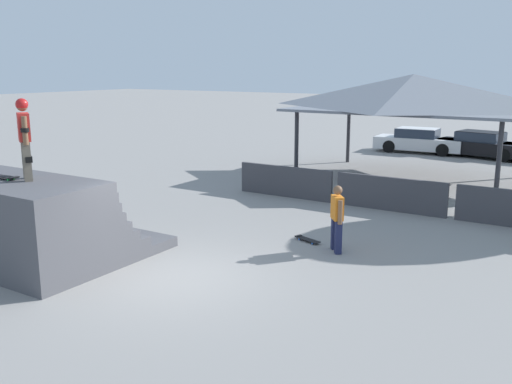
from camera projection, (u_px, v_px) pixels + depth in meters
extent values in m
plane|color=gray|center=(174.00, 277.00, 12.04)|extent=(160.00, 160.00, 0.00)
cube|color=#4C4C51|center=(57.00, 249.00, 13.54)|extent=(4.09, 4.01, 0.24)
cube|color=#4C4C51|center=(39.00, 244.00, 13.10)|extent=(4.09, 3.06, 0.24)
cube|color=#4C4C51|center=(32.00, 236.00, 12.91)|extent=(4.09, 2.72, 0.24)
cube|color=#4C4C51|center=(26.00, 226.00, 12.76)|extent=(4.09, 2.49, 0.24)
cube|color=#4C4C51|center=(22.00, 217.00, 12.64)|extent=(4.09, 2.32, 0.24)
cube|color=#4C4C51|center=(19.00, 207.00, 12.54)|extent=(4.09, 2.20, 0.24)
cube|color=#4C4C51|center=(16.00, 196.00, 12.45)|extent=(4.09, 2.12, 0.24)
cube|color=#4C4C51|center=(14.00, 186.00, 12.38)|extent=(4.09, 2.07, 0.24)
cylinder|color=silver|center=(53.00, 174.00, 13.21)|extent=(4.01, 0.07, 0.07)
cube|color=#6B6051|center=(27.00, 162.00, 12.14)|extent=(0.22, 0.22, 0.85)
cube|color=black|center=(29.00, 159.00, 12.14)|extent=(0.24, 0.23, 0.12)
cube|color=#6B6051|center=(26.00, 159.00, 12.47)|extent=(0.22, 0.22, 0.85)
cube|color=black|center=(27.00, 157.00, 12.47)|extent=(0.24, 0.23, 0.12)
cube|color=red|center=(24.00, 127.00, 12.15)|extent=(0.51, 0.44, 0.60)
cylinder|color=brown|center=(25.00, 131.00, 11.91)|extent=(0.16, 0.16, 0.60)
cylinder|color=black|center=(25.00, 130.00, 11.91)|extent=(0.23, 0.23, 0.09)
cylinder|color=brown|center=(23.00, 128.00, 12.41)|extent=(0.16, 0.16, 0.60)
cylinder|color=black|center=(23.00, 128.00, 12.41)|extent=(0.23, 0.23, 0.09)
sphere|color=brown|center=(22.00, 106.00, 12.05)|extent=(0.23, 0.23, 0.23)
sphere|color=#B21919|center=(22.00, 104.00, 12.05)|extent=(0.26, 0.26, 0.26)
cylinder|color=green|center=(14.00, 178.00, 12.40)|extent=(0.05, 0.03, 0.05)
cylinder|color=green|center=(8.00, 180.00, 12.28)|extent=(0.05, 0.03, 0.05)
cube|color=black|center=(3.00, 176.00, 12.46)|extent=(0.83, 0.23, 0.02)
cube|color=black|center=(14.00, 177.00, 12.27)|extent=(0.11, 0.20, 0.02)
cube|color=#1E2347|center=(335.00, 233.00, 13.82)|extent=(0.21, 0.21, 0.80)
cube|color=#1E2347|center=(338.00, 238.00, 13.48)|extent=(0.21, 0.21, 0.80)
cube|color=orange|center=(337.00, 208.00, 13.50)|extent=(0.44, 0.47, 0.57)
cylinder|color=brown|center=(334.00, 207.00, 13.77)|extent=(0.15, 0.15, 0.57)
cylinder|color=brown|center=(340.00, 212.00, 13.25)|extent=(0.15, 0.15, 0.57)
sphere|color=brown|center=(338.00, 190.00, 13.41)|extent=(0.22, 0.22, 0.22)
cylinder|color=blue|center=(299.00, 239.00, 14.62)|extent=(0.06, 0.04, 0.05)
cylinder|color=blue|center=(303.00, 238.00, 14.71)|extent=(0.06, 0.04, 0.05)
cylinder|color=blue|center=(312.00, 243.00, 14.27)|extent=(0.06, 0.04, 0.05)
cylinder|color=blue|center=(316.00, 242.00, 14.36)|extent=(0.06, 0.04, 0.05)
cube|color=black|center=(308.00, 239.00, 14.48)|extent=(0.77, 0.42, 0.02)
cube|color=black|center=(298.00, 236.00, 14.74)|extent=(0.15, 0.22, 0.02)
cube|color=#3D3D42|center=(285.00, 182.00, 19.47)|extent=(3.49, 0.12, 1.05)
cube|color=#3D3D42|center=(390.00, 194.00, 17.54)|extent=(3.49, 0.12, 1.05)
cylinder|color=#2D2D33|center=(296.00, 146.00, 22.25)|extent=(0.16, 0.16, 2.69)
cylinder|color=#2D2D33|center=(499.00, 162.00, 18.40)|extent=(0.16, 0.16, 2.69)
cylinder|color=#2D2D33|center=(348.00, 133.00, 26.47)|extent=(0.16, 0.16, 2.69)
cube|color=slate|center=(412.00, 110.00, 22.13)|extent=(8.71, 6.00, 0.10)
pyramid|color=slate|center=(413.00, 91.00, 21.98)|extent=(8.53, 5.88, 1.30)
cube|color=silver|center=(419.00, 143.00, 29.64)|extent=(4.51, 1.85, 0.62)
cube|color=#283342|center=(418.00, 133.00, 29.58)|extent=(2.12, 1.49, 0.46)
cube|color=silver|center=(418.00, 128.00, 29.53)|extent=(2.02, 1.45, 0.04)
cylinder|color=black|center=(449.00, 146.00, 29.66)|extent=(0.65, 0.23, 0.64)
cylinder|color=black|center=(443.00, 150.00, 28.37)|extent=(0.65, 0.23, 0.64)
cylinder|color=black|center=(397.00, 143.00, 30.97)|extent=(0.65, 0.23, 0.64)
cylinder|color=black|center=(389.00, 146.00, 29.69)|extent=(0.65, 0.23, 0.64)
cube|color=black|center=(482.00, 148.00, 28.07)|extent=(4.72, 2.55, 0.62)
cube|color=#283342|center=(480.00, 136.00, 28.04)|extent=(2.32, 1.80, 0.46)
cube|color=black|center=(481.00, 132.00, 27.99)|extent=(2.22, 1.75, 0.04)
cylinder|color=black|center=(504.00, 155.00, 26.65)|extent=(0.67, 0.33, 0.64)
cylinder|color=black|center=(462.00, 147.00, 29.57)|extent=(0.67, 0.33, 0.64)
cylinder|color=black|center=(448.00, 150.00, 28.50)|extent=(0.67, 0.33, 0.64)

